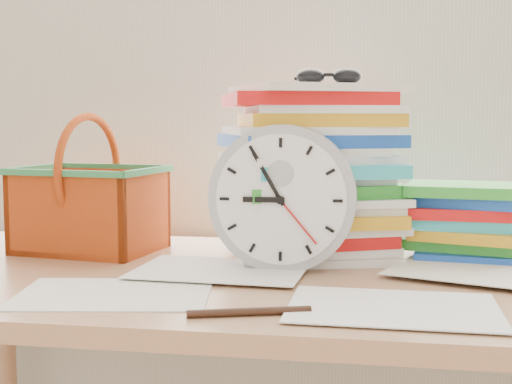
% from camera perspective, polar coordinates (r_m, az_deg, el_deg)
% --- Properties ---
extents(desk, '(1.40, 0.70, 0.75)m').
position_cam_1_polar(desk, '(1.24, 0.67, -9.87)').
color(desk, '#A9764F').
rests_on(desk, ground).
extents(paper_stack, '(0.40, 0.37, 0.32)m').
position_cam_1_polar(paper_stack, '(1.35, 4.57, 1.61)').
color(paper_stack, white).
rests_on(paper_stack, desk).
extents(clock, '(0.25, 0.05, 0.25)m').
position_cam_1_polar(clock, '(1.22, 2.15, -0.49)').
color(clock, '#A5A7AA').
rests_on(clock, desk).
extents(sunglasses, '(0.14, 0.12, 0.03)m').
position_cam_1_polar(sunglasses, '(1.33, 5.83, 9.17)').
color(sunglasses, black).
rests_on(sunglasses, paper_stack).
extents(book_stack, '(0.28, 0.24, 0.14)m').
position_cam_1_polar(book_stack, '(1.38, 16.61, -2.32)').
color(book_stack, white).
rests_on(book_stack, desk).
extents(basket, '(0.29, 0.25, 0.27)m').
position_cam_1_polar(basket, '(1.44, -13.17, 0.62)').
color(basket, '#C94A13').
rests_on(basket, desk).
extents(pen, '(0.16, 0.06, 0.01)m').
position_cam_1_polar(pen, '(0.96, -0.54, -9.56)').
color(pen, black).
rests_on(pen, desk).
extents(scattered_papers, '(1.26, 0.42, 0.02)m').
position_cam_1_polar(scattered_papers, '(1.22, 0.68, -6.21)').
color(scattered_papers, white).
rests_on(scattered_papers, desk).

